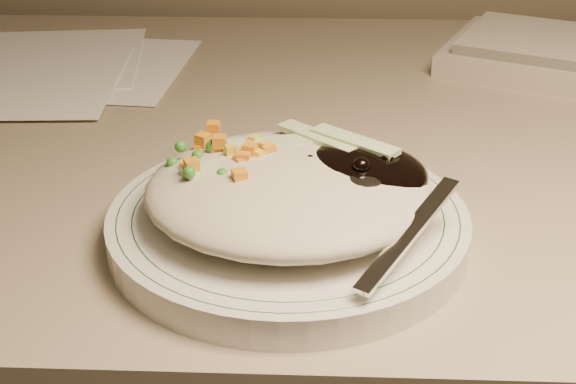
{
  "coord_description": "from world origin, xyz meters",
  "views": [
    {
      "loc": [
        -0.06,
        0.69,
        1.03
      ],
      "look_at": [
        -0.08,
        1.17,
        0.78
      ],
      "focal_mm": 50.0,
      "sensor_mm": 36.0,
      "label": 1
    }
  ],
  "objects": [
    {
      "name": "plate",
      "position": [
        -0.08,
        1.17,
        0.75
      ],
      "size": [
        0.25,
        0.25,
        0.02
      ],
      "primitive_type": "cylinder",
      "color": "silver",
      "rests_on": "desk"
    },
    {
      "name": "desk",
      "position": [
        0.0,
        1.38,
        0.54
      ],
      "size": [
        1.4,
        0.7,
        0.74
      ],
      "color": "gray",
      "rests_on": "ground"
    },
    {
      "name": "meal",
      "position": [
        -0.08,
        1.17,
        0.78
      ],
      "size": [
        0.21,
        0.19,
        0.05
      ],
      "color": "#BCB398",
      "rests_on": "plate"
    },
    {
      "name": "plate_rim",
      "position": [
        -0.08,
        1.17,
        0.76
      ],
      "size": [
        0.23,
        0.23,
        0.0
      ],
      "color": "#144723",
      "rests_on": "plate"
    }
  ]
}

